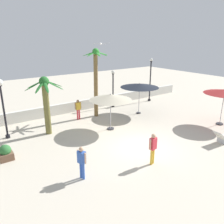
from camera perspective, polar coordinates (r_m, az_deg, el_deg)
The scene contains 14 objects.
ground_plane at distance 13.88m, azimuth 7.25°, elevation -8.66°, with size 56.00×56.00×0.00m, color beige.
boundary_wall at distance 20.31m, azimuth -9.11°, elevation 1.41°, with size 25.20×0.30×0.89m, color silver.
patio_umbrella_0 at distance 19.10m, azimuth 6.90°, elevation 6.54°, with size 3.18×3.18×2.63m.
patio_umbrella_1 at distance 15.56m, azimuth -0.36°, elevation 3.70°, with size 2.93×2.93×2.60m.
palm_tree_0 at distance 18.24m, azimuth -4.06°, elevation 8.99°, with size 2.00×2.02×5.43m.
palm_tree_2 at distance 15.41m, azimuth -16.20°, elevation 3.35°, with size 2.49×2.49×3.88m.
lamp_post_0 at distance 21.01m, azimuth 0.25°, elevation 6.29°, with size 0.31×0.31×3.39m.
lamp_post_1 at distance 23.28m, azimuth 9.53°, elevation 8.15°, with size 0.29×0.29×4.28m.
lamp_post_2 at distance 15.63m, azimuth -25.69°, elevation 2.65°, with size 0.41×0.41×3.84m.
guest_0 at distance 10.61m, azimuth -7.56°, elevation -11.73°, with size 0.33×0.54×1.61m.
guest_1 at distance 18.11m, azimuth -8.45°, elevation 1.09°, with size 0.56×0.25×1.60m.
guest_2 at distance 11.80m, azimuth 10.18°, elevation -8.33°, with size 0.55×0.30×1.68m.
seagull_0 at distance 16.11m, azimuth -2.77°, elevation 16.65°, with size 0.88×0.95×0.15m.
planter at distance 13.54m, azimuth -25.00°, elevation -9.25°, with size 0.70×0.70×0.85m.
Camera 1 is at (-8.54, -8.98, 6.24)m, focal length 36.67 mm.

